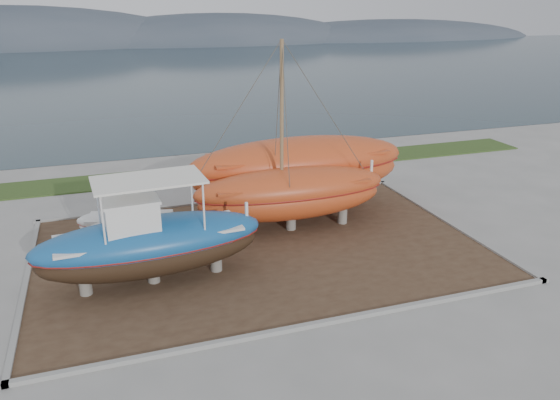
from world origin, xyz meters
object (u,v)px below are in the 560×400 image
object	(u,v)px
blue_caique	(150,232)
white_dinghy	(131,226)
orange_bare_hull	(299,176)
orange_sailboat	(292,140)

from	to	relation	value
blue_caique	white_dinghy	size ratio (longest dim) A/B	1.85
blue_caique	orange_bare_hull	distance (m)	9.25
orange_sailboat	orange_bare_hull	size ratio (longest dim) A/B	0.80
blue_caique	orange_bare_hull	xyz separation A→B (m)	(7.65, 5.19, -0.21)
blue_caique	white_dinghy	xyz separation A→B (m)	(-0.49, 4.09, -1.32)
blue_caique	orange_sailboat	bearing A→B (deg)	21.41
white_dinghy	orange_bare_hull	world-z (taller)	orange_bare_hull
white_dinghy	orange_bare_hull	xyz separation A→B (m)	(8.14, 1.11, 1.11)
blue_caique	white_dinghy	world-z (taller)	blue_caique
white_dinghy	orange_bare_hull	distance (m)	8.29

